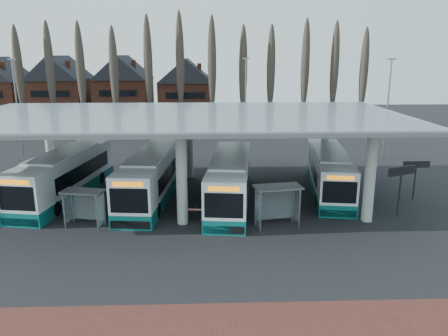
{
  "coord_description": "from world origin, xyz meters",
  "views": [
    {
      "loc": [
        1.68,
        -23.92,
        10.55
      ],
      "look_at": [
        2.83,
        7.0,
        2.48
      ],
      "focal_mm": 35.0,
      "sensor_mm": 36.0,
      "label": 1
    }
  ],
  "objects_px": {
    "bus_1": "(152,177)",
    "shelter_1": "(85,200)",
    "bus_2": "(230,181)",
    "shelter_2": "(277,197)",
    "bus_3": "(329,173)",
    "bus_0": "(66,176)"
  },
  "relations": [
    {
      "from": "bus_0",
      "to": "bus_2",
      "type": "bearing_deg",
      "value": 1.24
    },
    {
      "from": "bus_0",
      "to": "bus_2",
      "type": "distance_m",
      "value": 12.53
    },
    {
      "from": "bus_0",
      "to": "bus_3",
      "type": "relative_size",
      "value": 1.07
    },
    {
      "from": "bus_1",
      "to": "shelter_1",
      "type": "bearing_deg",
      "value": -117.43
    },
    {
      "from": "shelter_1",
      "to": "shelter_2",
      "type": "height_order",
      "value": "shelter_2"
    },
    {
      "from": "bus_2",
      "to": "shelter_2",
      "type": "height_order",
      "value": "bus_2"
    },
    {
      "from": "shelter_2",
      "to": "shelter_1",
      "type": "bearing_deg",
      "value": 168.1
    },
    {
      "from": "bus_1",
      "to": "shelter_1",
      "type": "height_order",
      "value": "bus_1"
    },
    {
      "from": "bus_2",
      "to": "shelter_1",
      "type": "height_order",
      "value": "bus_2"
    },
    {
      "from": "bus_0",
      "to": "shelter_2",
      "type": "height_order",
      "value": "bus_0"
    },
    {
      "from": "bus_3",
      "to": "shelter_1",
      "type": "distance_m",
      "value": 18.44
    },
    {
      "from": "bus_1",
      "to": "shelter_1",
      "type": "xyz_separation_m",
      "value": [
        -3.51,
        -5.44,
        0.09
      ]
    },
    {
      "from": "bus_2",
      "to": "shelter_1",
      "type": "relative_size",
      "value": 4.52
    },
    {
      "from": "bus_2",
      "to": "bus_0",
      "type": "bearing_deg",
      "value": 178.4
    },
    {
      "from": "bus_2",
      "to": "shelter_1",
      "type": "bearing_deg",
      "value": -148.72
    },
    {
      "from": "bus_0",
      "to": "shelter_1",
      "type": "xyz_separation_m",
      "value": [
        3.07,
        -6.07,
        0.09
      ]
    },
    {
      "from": "bus_3",
      "to": "shelter_2",
      "type": "height_order",
      "value": "bus_3"
    },
    {
      "from": "bus_3",
      "to": "shelter_1",
      "type": "relative_size",
      "value": 4.32
    },
    {
      "from": "bus_0",
      "to": "bus_1",
      "type": "relative_size",
      "value": 1.01
    },
    {
      "from": "bus_0",
      "to": "bus_3",
      "type": "xyz_separation_m",
      "value": [
        20.3,
        0.49,
        -0.1
      ]
    },
    {
      "from": "bus_2",
      "to": "bus_3",
      "type": "distance_m",
      "value": 8.2
    },
    {
      "from": "bus_2",
      "to": "shelter_2",
      "type": "bearing_deg",
      "value": -54.78
    }
  ]
}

